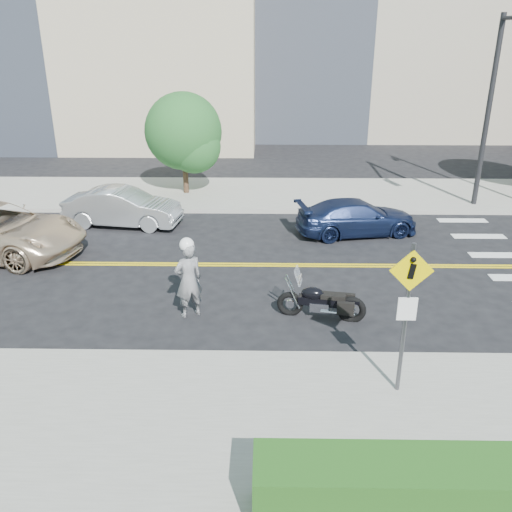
{
  "coord_description": "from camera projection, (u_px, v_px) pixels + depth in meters",
  "views": [
    {
      "loc": [
        1.64,
        -14.97,
        6.48
      ],
      "look_at": [
        1.42,
        -2.2,
        1.2
      ],
      "focal_mm": 38.0,
      "sensor_mm": 36.0,
      "label": 1
    }
  ],
  "objects": [
    {
      "name": "sidewalk_near",
      "position": [
        169.0,
        432.0,
        9.37
      ],
      "size": [
        60.0,
        5.0,
        0.15
      ],
      "primitive_type": "cube",
      "color": "#9E9B91",
      "rests_on": "ground_plane"
    },
    {
      "name": "sidewalk_far",
      "position": [
        227.0,
        194.0,
        23.23
      ],
      "size": [
        60.0,
        5.0,
        0.15
      ],
      "primitive_type": "cube",
      "color": "#9E9B91",
      "rests_on": "ground_plane"
    },
    {
      "name": "motorcyclist",
      "position": [
        188.0,
        278.0,
        13.02
      ],
      "size": [
        0.84,
        0.75,
        2.05
      ],
      "rotation": [
        0.0,
        0.0,
        3.67
      ],
      "color": "#BBBCC0",
      "rests_on": "ground"
    },
    {
      "name": "ground_plane",
      "position": [
        210.0,
        265.0,
        16.33
      ],
      "size": [
        120.0,
        120.0,
        0.0
      ],
      "primitive_type": "plane",
      "color": "black",
      "rests_on": "ground"
    },
    {
      "name": "parked_car_blue",
      "position": [
        357.0,
        217.0,
        18.61
      ],
      "size": [
        4.42,
        2.49,
        1.21
      ],
      "primitive_type": "imported",
      "rotation": [
        0.0,
        0.0,
        1.77
      ],
      "color": "#18254A",
      "rests_on": "ground"
    },
    {
      "name": "traffic_light",
      "position": [
        503.0,
        88.0,
        19.08
      ],
      "size": [
        0.28,
        4.5,
        7.0
      ],
      "color": "black",
      "rests_on": "sidewalk_far"
    },
    {
      "name": "motorcycle",
      "position": [
        322.0,
        294.0,
        13.06
      ],
      "size": [
        2.17,
        1.02,
        1.27
      ],
      "primitive_type": null,
      "rotation": [
        0.0,
        0.0,
        -0.19
      ],
      "color": "black",
      "rests_on": "ground"
    },
    {
      "name": "tree_far_a",
      "position": [
        183.0,
        131.0,
        22.2
      ],
      "size": [
        3.16,
        3.16,
        4.32
      ],
      "rotation": [
        0.0,
        0.0,
        -0.21
      ],
      "color": "#382619",
      "rests_on": "ground"
    },
    {
      "name": "pedestrian_sign",
      "position": [
        407.0,
        305.0,
        9.68
      ],
      "size": [
        0.78,
        0.08,
        3.0
      ],
      "color": "#4C4C51",
      "rests_on": "sidewalk_near"
    },
    {
      "name": "parked_car_silver",
      "position": [
        123.0,
        207.0,
        19.41
      ],
      "size": [
        4.29,
        1.99,
        1.36
      ],
      "primitive_type": "imported",
      "rotation": [
        0.0,
        0.0,
        1.43
      ],
      "color": "#B0B4B8",
      "rests_on": "ground"
    }
  ]
}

